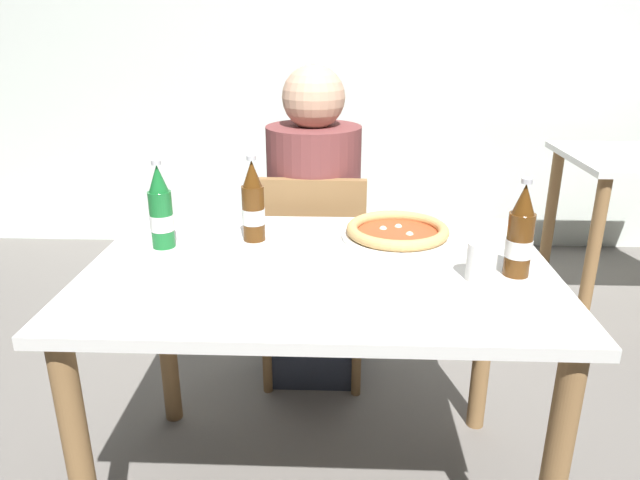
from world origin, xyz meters
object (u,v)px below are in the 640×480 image
at_px(chair_behind_table, 313,267).
at_px(beer_bottle_left, 161,211).
at_px(diner_seated, 314,237).
at_px(pizza_margherita_near, 397,232).
at_px(beer_bottle_center, 253,205).
at_px(paper_cup, 481,261).
at_px(dining_table_main, 319,304).
at_px(beer_bottle_right, 520,236).
at_px(napkin_with_cutlery, 236,277).

bearing_deg(chair_behind_table, beer_bottle_left, 52.68).
relative_size(diner_seated, pizza_margherita_near, 3.74).
height_order(diner_seated, beer_bottle_center, diner_seated).
distance_m(beer_bottle_center, paper_cup, 0.65).
bearing_deg(dining_table_main, beer_bottle_left, 165.38).
height_order(dining_table_main, paper_cup, paper_cup).
bearing_deg(beer_bottle_right, beer_bottle_center, 161.92).
bearing_deg(paper_cup, beer_bottle_left, 167.08).
xyz_separation_m(dining_table_main, paper_cup, (0.40, -0.08, 0.16)).
bearing_deg(paper_cup, napkin_with_cutlery, -178.41).
height_order(diner_seated, paper_cup, diner_seated).
bearing_deg(paper_cup, dining_table_main, 168.99).
distance_m(chair_behind_table, paper_cup, 0.88).
bearing_deg(paper_cup, pizza_margherita_near, 122.42).
xyz_separation_m(diner_seated, beer_bottle_center, (-0.15, -0.48, 0.27)).
bearing_deg(beer_bottle_right, chair_behind_table, 129.57).
bearing_deg(beer_bottle_right, pizza_margherita_near, 137.87).
relative_size(diner_seated, paper_cup, 12.73).
bearing_deg(chair_behind_table, pizza_margherita_near, 124.48).
bearing_deg(napkin_with_cutlery, pizza_margherita_near, 35.29).
height_order(dining_table_main, beer_bottle_center, beer_bottle_center).
bearing_deg(dining_table_main, paper_cup, -11.01).
distance_m(beer_bottle_center, napkin_with_cutlery, 0.29).
bearing_deg(napkin_with_cutlery, beer_bottle_center, 88.95).
bearing_deg(napkin_with_cutlery, beer_bottle_right, 4.10).
xyz_separation_m(diner_seated, napkin_with_cutlery, (-0.15, -0.75, 0.17)).
bearing_deg(beer_bottle_left, chair_behind_table, 51.49).
bearing_deg(diner_seated, beer_bottle_center, -107.29).
bearing_deg(beer_bottle_left, diner_seated, 54.06).
bearing_deg(diner_seated, beer_bottle_right, -52.58).
distance_m(chair_behind_table, pizza_margherita_near, 0.57).
xyz_separation_m(diner_seated, paper_cup, (0.44, -0.74, 0.21)).
relative_size(pizza_margherita_near, beer_bottle_right, 1.31).
height_order(dining_table_main, beer_bottle_left, beer_bottle_left).
relative_size(diner_seated, beer_bottle_center, 4.89).
distance_m(diner_seated, paper_cup, 0.89).
bearing_deg(beer_bottle_center, diner_seated, 72.71).
distance_m(dining_table_main, pizza_margherita_near, 0.33).
relative_size(chair_behind_table, diner_seated, 0.70).
distance_m(diner_seated, beer_bottle_left, 0.73).
xyz_separation_m(diner_seated, beer_bottle_left, (-0.39, -0.54, 0.27)).
bearing_deg(beer_bottle_right, diner_seated, 127.42).
distance_m(beer_bottle_left, paper_cup, 0.86).
relative_size(dining_table_main, chair_behind_table, 1.41).
bearing_deg(dining_table_main, pizza_margherita_near, 42.85).
bearing_deg(beer_bottle_left, napkin_with_cutlery, -40.97).
height_order(beer_bottle_right, paper_cup, beer_bottle_right).
bearing_deg(beer_bottle_center, pizza_margherita_near, 3.13).
distance_m(dining_table_main, diner_seated, 0.66).
xyz_separation_m(chair_behind_table, beer_bottle_left, (-0.39, -0.49, 0.37)).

